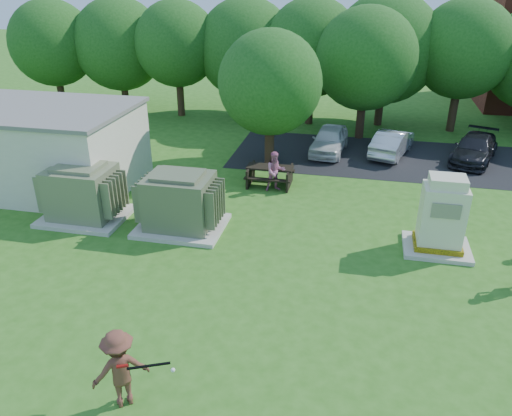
% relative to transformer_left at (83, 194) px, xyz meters
% --- Properties ---
extents(ground, '(120.00, 120.00, 0.00)m').
position_rel_transformer_left_xyz_m(ground, '(6.50, -4.50, -0.97)').
color(ground, '#2D6619').
rests_on(ground, ground).
extents(service_building, '(10.00, 5.00, 3.20)m').
position_rel_transformer_left_xyz_m(service_building, '(-4.50, 2.50, 0.63)').
color(service_building, beige).
rests_on(service_building, ground).
extents(service_building_roof, '(10.20, 5.20, 0.15)m').
position_rel_transformer_left_xyz_m(service_building_roof, '(-4.50, 2.50, 2.31)').
color(service_building_roof, slate).
rests_on(service_building_roof, service_building).
extents(parking_strip, '(20.00, 6.00, 0.01)m').
position_rel_transformer_left_xyz_m(parking_strip, '(13.50, 9.00, -0.96)').
color(parking_strip, '#232326').
rests_on(parking_strip, ground).
extents(transformer_left, '(3.00, 2.40, 2.07)m').
position_rel_transformer_left_xyz_m(transformer_left, '(0.00, 0.00, 0.00)').
color(transformer_left, beige).
rests_on(transformer_left, ground).
extents(transformer_right, '(3.00, 2.40, 2.07)m').
position_rel_transformer_left_xyz_m(transformer_right, '(3.70, 0.00, 0.00)').
color(transformer_right, beige).
rests_on(transformer_right, ground).
extents(generator_cabinet, '(2.10, 1.72, 2.56)m').
position_rel_transformer_left_xyz_m(generator_cabinet, '(12.34, 0.33, 0.15)').
color(generator_cabinet, beige).
rests_on(generator_cabinet, ground).
extents(picnic_table, '(1.93, 1.45, 0.83)m').
position_rel_transformer_left_xyz_m(picnic_table, '(6.01, 4.50, -0.45)').
color(picnic_table, black).
rests_on(picnic_table, ground).
extents(batter, '(1.35, 1.25, 1.82)m').
position_rel_transformer_left_xyz_m(batter, '(5.23, -7.72, -0.06)').
color(batter, brown).
rests_on(batter, ground).
extents(person_at_picnic, '(1.00, 0.91, 1.66)m').
position_rel_transformer_left_xyz_m(person_at_picnic, '(6.33, 3.99, -0.14)').
color(person_at_picnic, '#C5688F').
rests_on(person_at_picnic, ground).
extents(car_white, '(1.89, 3.93, 1.29)m').
position_rel_transformer_left_xyz_m(car_white, '(8.09, 9.24, -0.32)').
color(car_white, silver).
rests_on(car_white, ground).
extents(car_silver_a, '(2.35, 4.02, 1.25)m').
position_rel_transformer_left_xyz_m(car_silver_a, '(11.13, 9.53, -0.34)').
color(car_silver_a, '#BCBCC1').
rests_on(car_silver_a, ground).
extents(car_dark, '(2.96, 4.47, 1.20)m').
position_rel_transformer_left_xyz_m(car_dark, '(14.93, 9.51, -0.37)').
color(car_dark, black).
rests_on(car_dark, ground).
extents(batting_equipment, '(1.18, 0.39, 0.09)m').
position_rel_transformer_left_xyz_m(batting_equipment, '(5.90, -7.82, 0.22)').
color(batting_equipment, black).
rests_on(batting_equipment, ground).
extents(tree_row, '(41.30, 13.30, 7.30)m').
position_rel_transformer_left_xyz_m(tree_row, '(8.25, 14.00, 3.18)').
color(tree_row, '#47301E').
rests_on(tree_row, ground).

